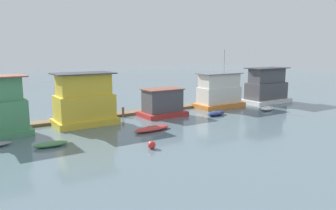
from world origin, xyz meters
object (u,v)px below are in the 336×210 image
at_px(houseboat_yellow, 84,101).
at_px(dinghy_red, 152,129).
at_px(houseboat_red, 162,103).
at_px(houseboat_orange, 219,92).
at_px(dinghy_white, 267,108).
at_px(buoy_red, 152,145).
at_px(dinghy_navy, 216,113).
at_px(dinghy_green, 51,144).
at_px(mooring_post_near_left, 123,112).
at_px(houseboat_white, 266,87).
at_px(houseboat_green, 0,109).

xyz_separation_m(houseboat_yellow, dinghy_red, (4.62, -6.31, -2.30)).
distance_m(houseboat_red, dinghy_red, 7.59).
height_order(houseboat_yellow, houseboat_orange, houseboat_orange).
height_order(dinghy_white, buoy_red, buoy_red).
distance_m(houseboat_yellow, dinghy_navy, 15.75).
bearing_deg(dinghy_red, houseboat_yellow, 126.20).
relative_size(dinghy_green, mooring_post_near_left, 2.36).
distance_m(houseboat_white, dinghy_red, 24.28).
bearing_deg(dinghy_red, houseboat_white, 13.67).
bearing_deg(dinghy_navy, dinghy_green, -173.36).
relative_size(houseboat_green, dinghy_white, 1.89).
bearing_deg(houseboat_red, dinghy_green, -158.54).
bearing_deg(dinghy_green, houseboat_red, 21.46).
distance_m(houseboat_green, houseboat_orange, 27.39).
height_order(houseboat_yellow, dinghy_navy, houseboat_yellow).
relative_size(dinghy_green, buoy_red, 4.47).
distance_m(dinghy_white, mooring_post_near_left, 19.10).
bearing_deg(dinghy_white, buoy_red, -163.57).
relative_size(houseboat_green, dinghy_navy, 1.83).
height_order(houseboat_red, mooring_post_near_left, houseboat_red).
height_order(houseboat_white, dinghy_white, houseboat_white).
bearing_deg(mooring_post_near_left, dinghy_navy, -28.42).
xyz_separation_m(houseboat_yellow, buoy_red, (1.54, -11.45, -2.20)).
bearing_deg(buoy_red, mooring_post_near_left, 74.37).
bearing_deg(mooring_post_near_left, houseboat_white, -4.86).
distance_m(dinghy_red, dinghy_white, 18.52).
relative_size(houseboat_orange, buoy_red, 12.45).
relative_size(houseboat_white, buoy_red, 11.63).
relative_size(houseboat_green, dinghy_green, 1.97).
xyz_separation_m(houseboat_yellow, mooring_post_near_left, (5.13, 1.37, -1.91)).
relative_size(houseboat_red, dinghy_green, 1.90).
bearing_deg(buoy_red, houseboat_red, 53.90).
relative_size(houseboat_yellow, houseboat_white, 0.87).
distance_m(dinghy_green, dinghy_navy, 20.39).
height_order(mooring_post_near_left, buoy_red, mooring_post_near_left).
xyz_separation_m(houseboat_yellow, houseboat_red, (9.45, -0.61, -0.99)).
bearing_deg(mooring_post_near_left, dinghy_green, -143.15).
relative_size(mooring_post_near_left, buoy_red, 1.90).
bearing_deg(dinghy_green, buoy_red, -37.07).
relative_size(houseboat_yellow, mooring_post_near_left, 5.35).
bearing_deg(dinghy_navy, houseboat_red, 148.80).
distance_m(houseboat_red, mooring_post_near_left, 4.84).
relative_size(dinghy_green, dinghy_red, 0.68).
bearing_deg(houseboat_green, dinghy_red, -26.16).
height_order(houseboat_white, buoy_red, houseboat_white).
bearing_deg(dinghy_navy, dinghy_red, -167.58).
relative_size(dinghy_navy, dinghy_white, 1.03).
xyz_separation_m(houseboat_red, dinghy_green, (-14.64, -5.76, -1.31)).
bearing_deg(dinghy_navy, buoy_red, -151.16).
distance_m(houseboat_yellow, mooring_post_near_left, 5.64).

